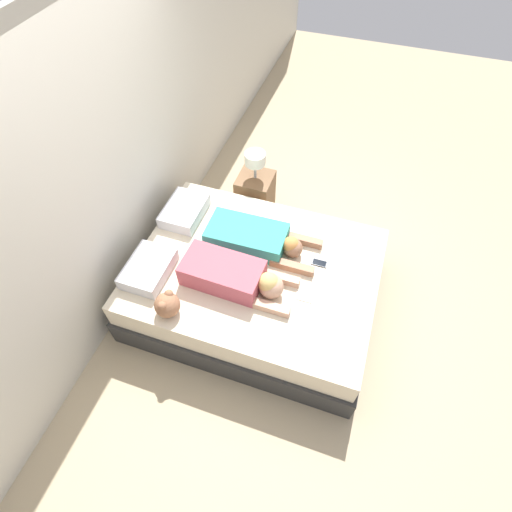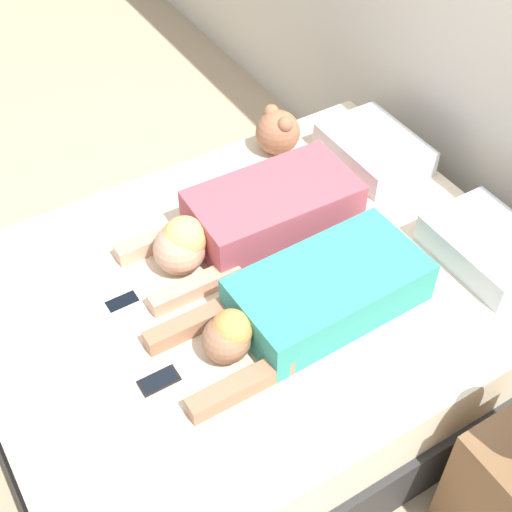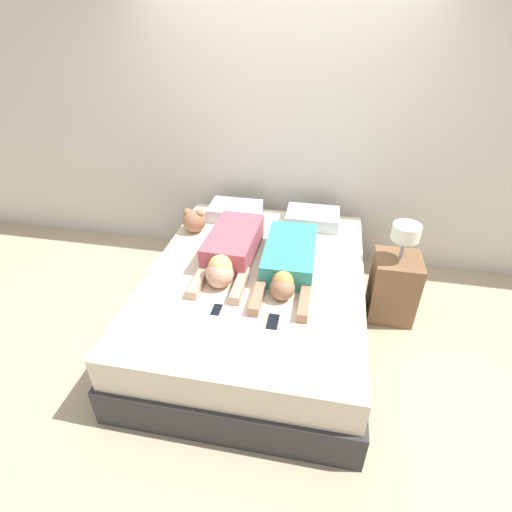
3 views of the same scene
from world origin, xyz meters
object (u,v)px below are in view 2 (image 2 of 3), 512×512
(person_left, at_px, (250,219))
(person_right, at_px, (308,300))
(cell_phone_right, at_px, (159,381))
(pillow_head_left, at_px, (374,149))
(bed, at_px, (256,328))
(pillow_head_right, at_px, (489,246))
(plush_toy, at_px, (278,131))
(cell_phone_left, at_px, (122,302))

(person_left, relative_size, person_right, 0.95)
(cell_phone_right, bearing_deg, pillow_head_left, 112.75)
(person_left, xyz_separation_m, person_right, (0.46, -0.03, -0.02))
(pillow_head_left, bearing_deg, person_left, -79.43)
(person_right, bearing_deg, bed, -161.56)
(pillow_head_right, bearing_deg, plush_toy, -161.89)
(pillow_head_right, xyz_separation_m, plush_toy, (-1.02, -0.33, 0.05))
(pillow_head_right, height_order, person_left, person_left)
(person_right, height_order, cell_phone_left, person_right)
(bed, height_order, plush_toy, plush_toy)
(pillow_head_right, distance_m, plush_toy, 1.08)
(pillow_head_left, distance_m, person_left, 0.76)
(cell_phone_right, bearing_deg, cell_phone_left, 174.51)
(cell_phone_left, bearing_deg, person_right, 53.79)
(person_right, bearing_deg, pillow_head_left, 127.73)
(pillow_head_left, xyz_separation_m, person_right, (0.60, -0.78, 0.03))
(person_left, xyz_separation_m, cell_phone_left, (0.05, -0.60, -0.10))
(cell_phone_left, bearing_deg, bed, 70.00)
(bed, bearing_deg, person_right, 18.44)
(person_left, relative_size, plush_toy, 4.51)
(pillow_head_right, height_order, person_right, person_right)
(bed, relative_size, cell_phone_left, 15.58)
(person_right, xyz_separation_m, plush_toy, (-0.89, 0.44, 0.02))
(pillow_head_left, relative_size, plush_toy, 2.20)
(person_right, bearing_deg, pillow_head_right, 80.61)
(person_left, height_order, cell_phone_left, person_left)
(cell_phone_right, bearing_deg, person_left, 124.70)
(pillow_head_left, relative_size, person_left, 0.49)
(bed, relative_size, plush_toy, 10.07)
(person_left, bearing_deg, cell_phone_left, -85.27)
(person_left, bearing_deg, bed, -26.26)
(bed, bearing_deg, pillow_head_right, 66.91)
(person_right, xyz_separation_m, cell_phone_right, (-0.02, -0.60, -0.08))
(bed, xyz_separation_m, pillow_head_left, (-0.36, 0.86, 0.35))
(person_left, distance_m, cell_phone_right, 0.78)
(pillow_head_left, distance_m, cell_phone_left, 1.36)
(plush_toy, bearing_deg, person_left, -43.51)
(person_left, height_order, plush_toy, person_left)
(pillow_head_left, distance_m, cell_phone_right, 1.50)
(pillow_head_right, distance_m, cell_phone_right, 1.39)
(pillow_head_right, relative_size, person_left, 0.49)
(bed, xyz_separation_m, person_right, (0.24, 0.08, 0.37))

